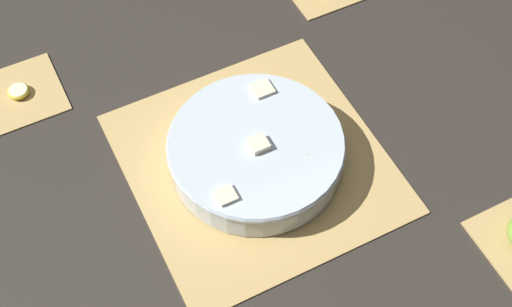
{
  "coord_description": "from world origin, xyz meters",
  "views": [
    {
      "loc": [
        -0.56,
        0.28,
        0.95
      ],
      "look_at": [
        0.0,
        0.0,
        0.03
      ],
      "focal_mm": 50.0,
      "sensor_mm": 36.0,
      "label": 1
    }
  ],
  "objects": [
    {
      "name": "fruit_salad_bowl",
      "position": [
        0.0,
        -0.0,
        0.04
      ],
      "size": [
        0.28,
        0.28,
        0.07
      ],
      "color": "silver",
      "rests_on": "bamboo_mat_center"
    },
    {
      "name": "ground_plane",
      "position": [
        0.0,
        0.0,
        0.0
      ],
      "size": [
        6.0,
        6.0,
        0.0
      ],
      "primitive_type": "plane",
      "color": "#2D2823"
    },
    {
      "name": "bamboo_mat_center",
      "position": [
        -0.0,
        0.0,
        0.0
      ],
      "size": [
        0.4,
        0.39,
        0.01
      ],
      "color": "tan",
      "rests_on": "ground_plane"
    },
    {
      "name": "banana_coin_single",
      "position": [
        0.31,
        0.3,
        0.01
      ],
      "size": [
        0.04,
        0.04,
        0.01
      ],
      "color": "#F7EFC6",
      "rests_on": "coaster_mat_far_right"
    },
    {
      "name": "coaster_mat_far_right",
      "position": [
        0.31,
        0.3,
        0.0
      ],
      "size": [
        0.14,
        0.14,
        0.01
      ],
      "color": "tan",
      "rests_on": "ground_plane"
    }
  ]
}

